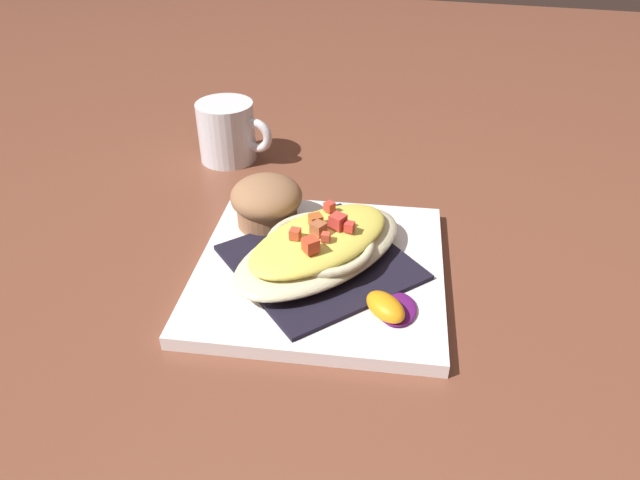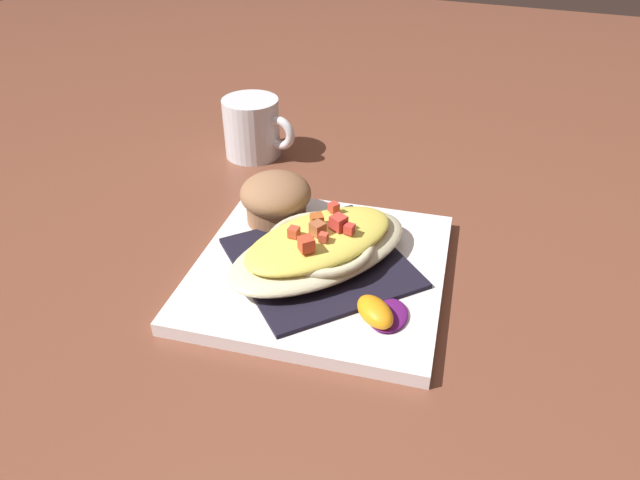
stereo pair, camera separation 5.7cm
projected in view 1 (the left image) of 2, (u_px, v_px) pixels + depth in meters
ground_plane at (320, 275)px, 0.60m from camera, size 2.60×2.60×0.00m
square_plate at (320, 270)px, 0.60m from camera, size 0.28×0.28×0.01m
folded_napkin at (320, 262)px, 0.59m from camera, size 0.23×0.23×0.00m
gratin_dish at (320, 246)px, 0.58m from camera, size 0.20×0.23×0.05m
muffin at (267, 201)px, 0.64m from camera, size 0.08×0.08×0.06m
orange_garnish at (389, 308)px, 0.53m from camera, size 0.05×0.06×0.02m
coffee_mug at (228, 135)px, 0.80m from camera, size 0.11×0.08×0.08m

